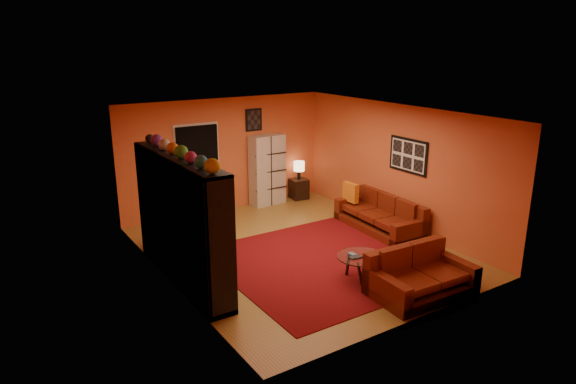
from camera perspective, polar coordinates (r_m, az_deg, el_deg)
floor at (r=9.81m, az=1.09°, el=-6.48°), size 6.00×6.00×0.00m
ceiling at (r=9.11m, az=1.18°, el=8.74°), size 6.00×6.00×0.00m
wall_back at (r=11.91m, az=-6.97°, el=4.12°), size 6.00×0.00×6.00m
wall_front at (r=7.22m, az=14.59°, el=-4.61°), size 6.00×0.00×6.00m
wall_left at (r=8.30m, az=-13.34°, el=-1.71°), size 0.00×6.00×6.00m
wall_right at (r=10.93m, az=12.08°, el=2.75°), size 0.00×6.00×6.00m
rug at (r=9.34m, az=4.02°, el=-7.72°), size 3.60×3.60×0.01m
doorway at (r=11.66m, az=-9.93°, el=2.31°), size 0.95×0.10×2.04m
wall_art_right at (r=10.65m, az=13.23°, el=3.97°), size 0.03×1.00×0.70m
wall_art_back at (r=12.10m, az=-3.84°, el=8.01°), size 0.42×0.03×0.52m
entertainment_unit at (r=8.46m, az=-11.80°, el=-3.07°), size 0.45×3.00×2.10m
tv at (r=8.57m, az=-11.68°, el=-3.17°), size 0.97×0.13×0.56m
sofa at (r=10.97m, az=10.39°, el=-2.63°), size 0.98×2.12×0.85m
loveseat at (r=8.42m, az=14.23°, el=-8.97°), size 1.65×1.04×0.85m
throw_pillow at (r=11.33m, az=6.97°, el=-0.03°), size 0.12×0.42×0.42m
coffee_table at (r=8.64m, az=8.12°, el=-7.36°), size 0.80×0.80×0.40m
storage_cabinet at (r=12.30m, az=-2.32°, el=2.45°), size 0.87×0.44×1.69m
bowl_chair at (r=10.32m, az=-11.95°, el=-3.92°), size 0.67×0.67×0.55m
side_table at (r=12.87m, az=1.22°, el=0.36°), size 0.44×0.44×0.50m
table_lamp at (r=12.73m, az=1.23°, el=2.82°), size 0.27×0.27×0.45m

